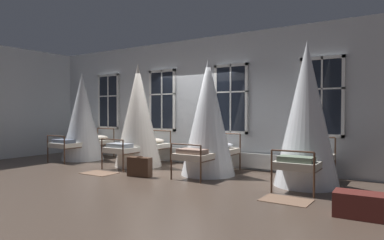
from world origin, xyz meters
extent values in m
plane|color=#4C3D33|center=(0.00, 0.00, 0.00)|extent=(20.71, 20.71, 0.00)
cube|color=silver|center=(0.00, 1.21, 1.75)|extent=(11.02, 0.10, 3.49)
cube|color=black|center=(-3.40, 1.10, 1.80)|extent=(0.96, 0.02, 1.80)
cube|color=silver|center=(-3.40, 1.10, 0.94)|extent=(0.96, 0.06, 0.07)
cube|color=silver|center=(-3.40, 1.10, 2.67)|extent=(0.96, 0.06, 0.07)
cube|color=silver|center=(-3.85, 1.10, 1.80)|extent=(0.07, 0.06, 1.80)
cube|color=silver|center=(-2.96, 1.10, 1.80)|extent=(0.07, 0.06, 1.80)
cube|color=silver|center=(-3.40, 1.10, 1.80)|extent=(0.04, 0.06, 1.80)
cube|color=silver|center=(-3.40, 1.10, 1.98)|extent=(0.96, 0.06, 0.04)
cube|color=black|center=(-1.13, 1.10, 1.80)|extent=(0.96, 0.02, 1.80)
cube|color=silver|center=(-1.13, 1.10, 0.94)|extent=(0.96, 0.06, 0.07)
cube|color=silver|center=(-1.13, 1.10, 2.67)|extent=(0.96, 0.06, 0.07)
cube|color=silver|center=(-1.58, 1.10, 1.80)|extent=(0.07, 0.06, 1.80)
cube|color=silver|center=(-0.69, 1.10, 1.80)|extent=(0.07, 0.06, 1.80)
cube|color=silver|center=(-1.13, 1.10, 1.80)|extent=(0.04, 0.06, 1.80)
cube|color=silver|center=(-1.13, 1.10, 1.98)|extent=(0.96, 0.06, 0.04)
cube|color=black|center=(1.13, 1.10, 1.80)|extent=(0.96, 0.02, 1.80)
cube|color=silver|center=(1.13, 1.10, 0.94)|extent=(0.96, 0.06, 0.07)
cube|color=silver|center=(1.13, 1.10, 2.67)|extent=(0.96, 0.06, 0.07)
cube|color=silver|center=(0.69, 1.10, 1.80)|extent=(0.07, 0.06, 1.80)
cube|color=silver|center=(1.58, 1.10, 1.80)|extent=(0.07, 0.06, 1.80)
cube|color=silver|center=(1.13, 1.10, 1.80)|extent=(0.04, 0.06, 1.80)
cube|color=silver|center=(1.13, 1.10, 1.98)|extent=(0.96, 0.06, 0.04)
cube|color=black|center=(3.40, 1.10, 1.80)|extent=(0.96, 0.02, 1.80)
cube|color=silver|center=(3.40, 1.10, 0.94)|extent=(0.96, 0.06, 0.07)
cube|color=silver|center=(3.40, 1.10, 2.67)|extent=(0.96, 0.06, 0.07)
cube|color=silver|center=(2.96, 1.10, 1.80)|extent=(0.07, 0.06, 1.80)
cube|color=silver|center=(3.85, 1.10, 1.80)|extent=(0.07, 0.06, 1.80)
cube|color=silver|center=(3.40, 1.10, 1.80)|extent=(0.04, 0.06, 1.80)
cube|color=silver|center=(3.40, 1.10, 1.98)|extent=(0.96, 0.06, 0.04)
cube|color=silver|center=(0.00, 1.08, 0.25)|extent=(7.41, 0.10, 0.36)
cylinder|color=#4C3323|center=(-3.80, 0.98, 0.46)|extent=(0.04, 0.04, 0.91)
cylinder|color=#4C3323|center=(-3.05, 0.99, 0.46)|extent=(0.04, 0.04, 0.91)
cylinder|color=#4C3323|center=(-3.76, -0.92, 0.39)|extent=(0.04, 0.04, 0.78)
cylinder|color=#4C3323|center=(-3.01, -0.90, 0.39)|extent=(0.04, 0.04, 0.78)
cylinder|color=#4C3323|center=(-3.78, 0.03, 0.43)|extent=(0.07, 1.90, 0.03)
cylinder|color=#4C3323|center=(-3.03, 0.05, 0.43)|extent=(0.07, 1.90, 0.03)
cylinder|color=#4C3323|center=(-3.42, 0.99, 0.91)|extent=(0.75, 0.05, 0.03)
cylinder|color=#4C3323|center=(-3.38, -0.91, 0.78)|extent=(0.75, 0.05, 0.03)
cube|color=silver|center=(-3.40, 0.04, 0.50)|extent=(0.81, 1.93, 0.13)
ellipsoid|color=beige|center=(-3.42, 0.75, 0.63)|extent=(0.59, 0.41, 0.14)
cube|color=slate|center=(-3.39, -0.65, 0.61)|extent=(0.63, 0.37, 0.10)
cone|color=white|center=(-3.40, 0.04, 1.32)|extent=(1.27, 1.27, 2.65)
cylinder|color=#4C3323|center=(-1.51, 1.01, 0.46)|extent=(0.04, 0.04, 0.91)
cylinder|color=#4C3323|center=(-0.76, 1.01, 0.46)|extent=(0.04, 0.04, 0.91)
cylinder|color=#4C3323|center=(-1.52, -0.88, 0.39)|extent=(0.04, 0.04, 0.78)
cylinder|color=#4C3323|center=(-0.77, -0.89, 0.39)|extent=(0.04, 0.04, 0.78)
cylinder|color=#4C3323|center=(-1.51, 0.07, 0.43)|extent=(0.04, 1.90, 0.03)
cylinder|color=#4C3323|center=(-0.76, 0.06, 0.43)|extent=(0.04, 1.90, 0.03)
cylinder|color=#4C3323|center=(-1.13, 1.01, 0.91)|extent=(0.75, 0.04, 0.03)
cylinder|color=#4C3323|center=(-1.14, -0.88, 0.78)|extent=(0.75, 0.04, 0.03)
cube|color=silver|center=(-1.14, 0.06, 0.50)|extent=(0.78, 1.92, 0.13)
ellipsoid|color=beige|center=(-1.13, 0.77, 0.63)|extent=(0.58, 0.40, 0.14)
cube|color=#8C939E|center=(-1.14, -0.62, 0.61)|extent=(0.62, 0.36, 0.10)
cone|color=silver|center=(-1.14, 0.06, 1.39)|extent=(1.27, 1.27, 2.78)
cylinder|color=#4C3323|center=(0.72, 0.95, 0.46)|extent=(0.04, 0.04, 0.91)
cylinder|color=#4C3323|center=(1.47, 0.96, 0.46)|extent=(0.04, 0.04, 0.91)
cylinder|color=#4C3323|center=(0.74, -0.95, 0.39)|extent=(0.04, 0.04, 0.78)
cylinder|color=#4C3323|center=(1.49, -0.94, 0.39)|extent=(0.04, 0.04, 0.78)
cylinder|color=#4C3323|center=(0.73, 0.00, 0.43)|extent=(0.05, 1.90, 0.03)
cylinder|color=#4C3323|center=(1.48, 0.01, 0.43)|extent=(0.05, 1.90, 0.03)
cylinder|color=#4C3323|center=(1.10, 0.95, 0.91)|extent=(0.75, 0.04, 0.03)
cylinder|color=#4C3323|center=(1.12, -0.94, 0.78)|extent=(0.75, 0.04, 0.03)
cube|color=beige|center=(1.11, 0.00, 0.50)|extent=(0.79, 1.92, 0.13)
ellipsoid|color=silver|center=(1.10, 0.71, 0.63)|extent=(0.59, 0.41, 0.14)
cube|color=gray|center=(1.12, -0.68, 0.61)|extent=(0.63, 0.37, 0.10)
cone|color=white|center=(1.11, 0.00, 1.36)|extent=(1.27, 1.27, 2.72)
cylinder|color=#4C3323|center=(2.97, 0.98, 0.46)|extent=(0.04, 0.04, 0.91)
cylinder|color=#4C3323|center=(3.72, 1.00, 0.46)|extent=(0.04, 0.04, 0.91)
cylinder|color=#4C3323|center=(3.00, -0.91, 0.39)|extent=(0.04, 0.04, 0.78)
cylinder|color=#4C3323|center=(3.75, -0.90, 0.39)|extent=(0.04, 0.04, 0.78)
cylinder|color=#4C3323|center=(2.98, 0.03, 0.43)|extent=(0.07, 1.90, 0.03)
cylinder|color=#4C3323|center=(3.73, 0.05, 0.43)|extent=(0.07, 1.90, 0.03)
cylinder|color=#4C3323|center=(3.34, 0.99, 0.91)|extent=(0.75, 0.05, 0.03)
cylinder|color=#4C3323|center=(3.38, -0.91, 0.78)|extent=(0.75, 0.05, 0.03)
cube|color=#B7B2A3|center=(3.36, 0.04, 0.50)|extent=(0.80, 1.93, 0.13)
ellipsoid|color=silver|center=(3.35, 0.75, 0.63)|extent=(0.59, 0.41, 0.14)
cube|color=slate|center=(3.37, -0.65, 0.61)|extent=(0.63, 0.37, 0.10)
cone|color=white|center=(3.36, 0.04, 1.44)|extent=(1.27, 1.27, 2.88)
cube|color=brown|center=(-1.13, -1.31, 0.01)|extent=(0.81, 0.58, 0.01)
cube|color=brown|center=(3.40, -1.31, 0.01)|extent=(0.80, 0.56, 0.01)
cube|color=#472D1E|center=(-0.05, -1.09, 0.22)|extent=(0.58, 0.28, 0.44)
cube|color=tan|center=(-0.07, -0.98, 0.22)|extent=(0.50, 0.09, 0.03)
torus|color=#472D1E|center=(-0.05, -1.09, 0.46)|extent=(0.16, 0.16, 0.02)
cube|color=#5B231E|center=(4.54, -1.63, 0.17)|extent=(0.66, 0.43, 0.35)
camera|label=1|loc=(5.25, -6.94, 1.49)|focal=32.39mm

